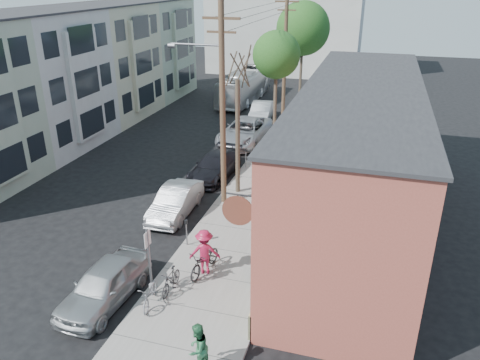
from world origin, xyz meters
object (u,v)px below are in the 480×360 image
(parking_meter_near, at_px, (186,228))
(patio_chair_a, at_px, (260,263))
(parking_meter_far, at_px, (246,155))
(car_3, at_px, (245,131))
(parked_bike_a, at_px, (171,280))
(car_0, at_px, (104,284))
(utility_pole_near, at_px, (221,104))
(tree_bare, at_px, (238,138))
(sign_post, at_px, (149,256))
(bus, at_px, (245,86))
(tree_leafy_far, at_px, (303,29))
(cyclist, at_px, (205,252))
(patron_green, at_px, (198,348))
(patron_grey, at_px, (265,248))
(car_4, at_px, (262,112))
(car_2, at_px, (215,166))
(parked_bike_b, at_px, (150,293))
(tree_leafy_mid, at_px, (277,55))
(car_1, at_px, (176,202))
(patio_chair_b, at_px, (259,276))

(parking_meter_near, bearing_deg, patio_chair_a, -17.66)
(parking_meter_far, height_order, car_3, car_3)
(parked_bike_a, bearing_deg, car_0, -152.44)
(utility_pole_near, height_order, car_0, utility_pole_near)
(parking_meter_near, height_order, tree_bare, tree_bare)
(parking_meter_far, bearing_deg, sign_post, -89.57)
(parking_meter_near, relative_size, bus, 0.12)
(sign_post, xyz_separation_m, car_0, (-1.56, -0.69, -1.08))
(tree_leafy_far, xyz_separation_m, car_0, (-2.01, -30.12, -6.13))
(cyclist, xyz_separation_m, bus, (-6.33, 27.95, 0.33))
(patron_green, bearing_deg, patron_grey, -174.53)
(tree_leafy_far, relative_size, car_4, 1.98)
(car_0, relative_size, car_4, 0.96)
(cyclist, relative_size, car_4, 0.42)
(car_0, bearing_deg, car_2, 93.39)
(car_3, bearing_deg, parking_meter_near, -81.19)
(patio_chair_a, height_order, parked_bike_a, parked_bike_a)
(car_3, relative_size, bus, 0.59)
(patron_grey, xyz_separation_m, parked_bike_b, (-3.36, -3.68, -0.32))
(parking_meter_near, xyz_separation_m, patio_chair_a, (3.61, -1.15, -0.39))
(patron_grey, bearing_deg, parking_meter_far, -143.00)
(tree_leafy_mid, bearing_deg, car_4, 113.34)
(tree_bare, xyz_separation_m, patio_chair_a, (3.06, -7.16, -2.66))
(tree_leafy_mid, xyz_separation_m, cyclist, (0.95, -16.87, -5.08))
(cyclist, height_order, car_3, cyclist)
(tree_bare, bearing_deg, car_1, -125.30)
(tree_leafy_far, relative_size, car_0, 2.06)
(car_1, distance_m, car_4, 17.47)
(tree_bare, bearing_deg, utility_pole_near, -106.49)
(sign_post, distance_m, patron_grey, 4.85)
(car_3, xyz_separation_m, bus, (-3.38, 11.81, 0.58))
(sign_post, relative_size, car_4, 0.61)
(utility_pole_near, relative_size, car_2, 2.06)
(car_2, distance_m, bus, 18.64)
(patio_chair_a, height_order, car_3, car_3)
(utility_pole_near, bearing_deg, patron_grey, -55.41)
(car_4, bearing_deg, parking_meter_far, -86.52)
(tree_leafy_mid, xyz_separation_m, patio_chair_b, (3.25, -17.10, -5.59))
(tree_leafy_far, height_order, patron_green, tree_leafy_far)
(sign_post, distance_m, tree_leafy_mid, 19.28)
(parking_meter_far, height_order, utility_pole_near, utility_pole_near)
(cyclist, relative_size, car_2, 0.39)
(utility_pole_near, xyz_separation_m, car_3, (-1.59, 9.79, -4.56))
(tree_leafy_mid, xyz_separation_m, patron_green, (2.52, -21.70, -5.21))
(tree_leafy_mid, bearing_deg, patron_grey, -78.76)
(parking_meter_near, relative_size, patio_chair_a, 1.41)
(patio_chair_b, height_order, patron_grey, patron_grey)
(car_3, bearing_deg, cyclist, -76.57)
(parked_bike_a, relative_size, parked_bike_b, 0.91)
(sign_post, xyz_separation_m, tree_leafy_mid, (0.45, 18.78, 4.35))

